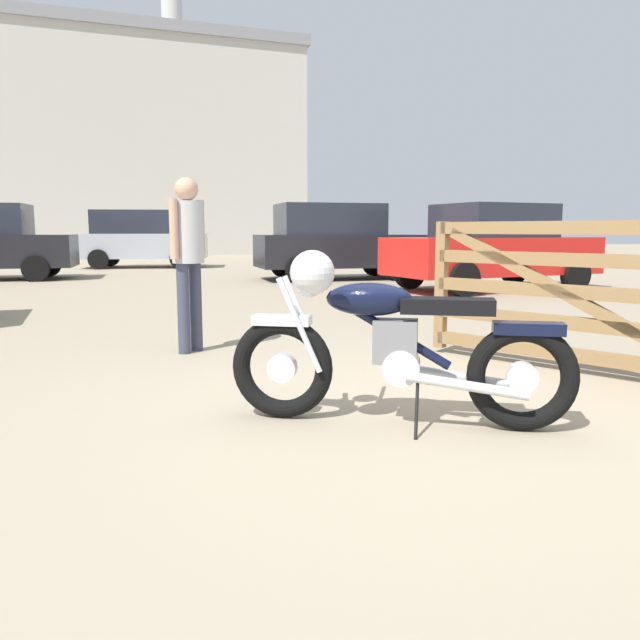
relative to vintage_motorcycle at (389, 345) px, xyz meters
The scene contains 8 objects.
ground_plane 0.58m from the vintage_motorcycle, 23.93° to the left, with size 80.00×80.00×0.00m, color gray.
vintage_motorcycle is the anchor object (origin of this frame).
timber_gate 2.22m from the vintage_motorcycle, 18.13° to the left, with size 1.35×2.28×1.60m.
bystander 2.89m from the vintage_motorcycle, 108.88° to the left, with size 0.35×0.34×1.66m.
red_hatchback_near 11.44m from the vintage_motorcycle, 73.18° to the left, with size 3.94×1.91×1.78m.
white_estate_far 9.26m from the vintage_motorcycle, 54.22° to the left, with size 4.40×2.36×1.67m.
dark_sedan_left 17.30m from the vintage_motorcycle, 93.49° to the left, with size 4.13×2.34×1.78m.
industrial_building 33.39m from the vintage_motorcycle, 96.92° to the left, with size 22.61×14.75×23.04m.
Camera 1 is at (-1.76, -3.55, 1.17)m, focal length 35.39 mm.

